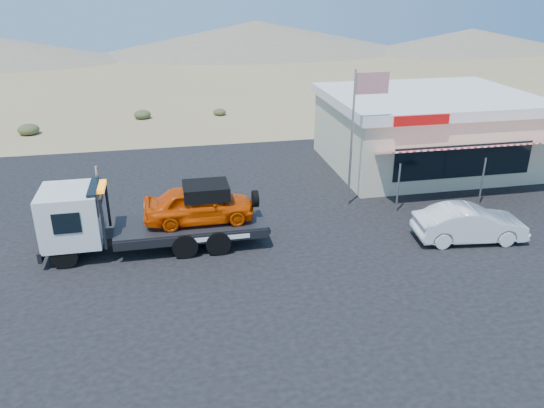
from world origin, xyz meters
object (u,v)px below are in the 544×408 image
object	(u,v)px
white_sedan	(470,224)
jerky_store	(425,130)
tow_truck	(149,213)
flagpole	(358,123)

from	to	relation	value
white_sedan	jerky_store	xyz separation A→B (m)	(2.40, 8.82, 1.27)
tow_truck	flagpole	xyz separation A→B (m)	(8.90, 2.51, 2.32)
white_sedan	flagpole	world-z (taller)	flagpole
tow_truck	jerky_store	world-z (taller)	jerky_store
tow_truck	jerky_store	distance (m)	16.08
jerky_store	flagpole	size ratio (longest dim) A/B	1.73
tow_truck	jerky_store	xyz separation A→B (m)	(14.47, 6.99, 0.55)
white_sedan	jerky_store	distance (m)	9.23
white_sedan	flagpole	bearing A→B (deg)	42.77
flagpole	white_sedan	bearing A→B (deg)	-53.95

